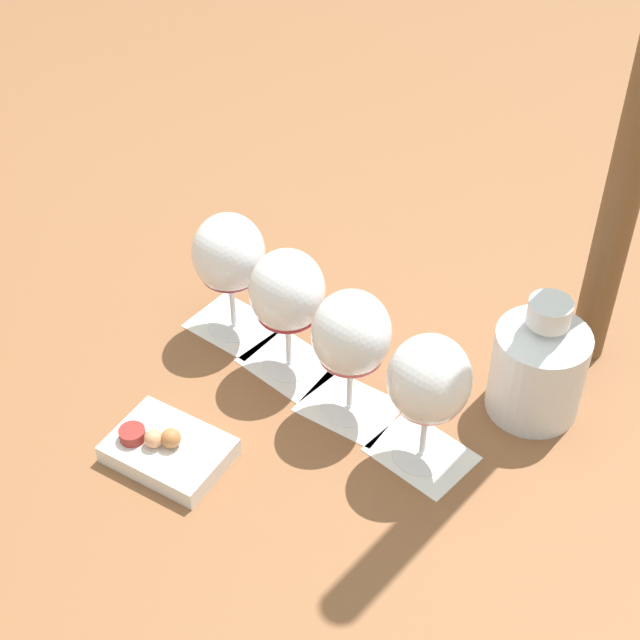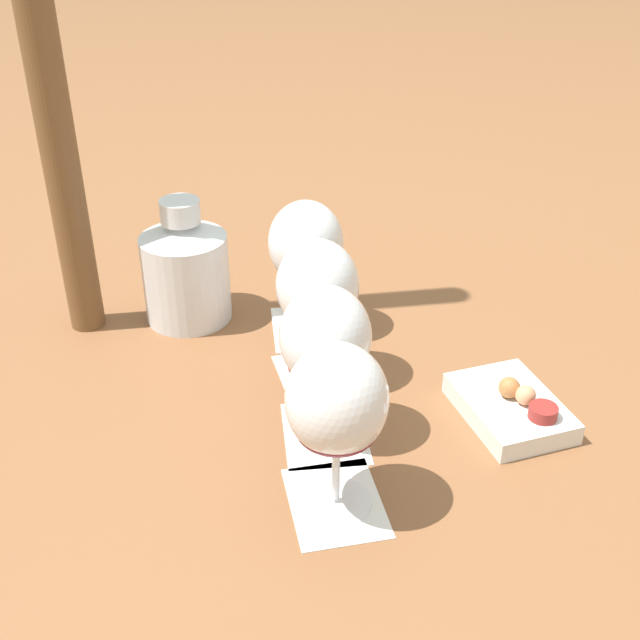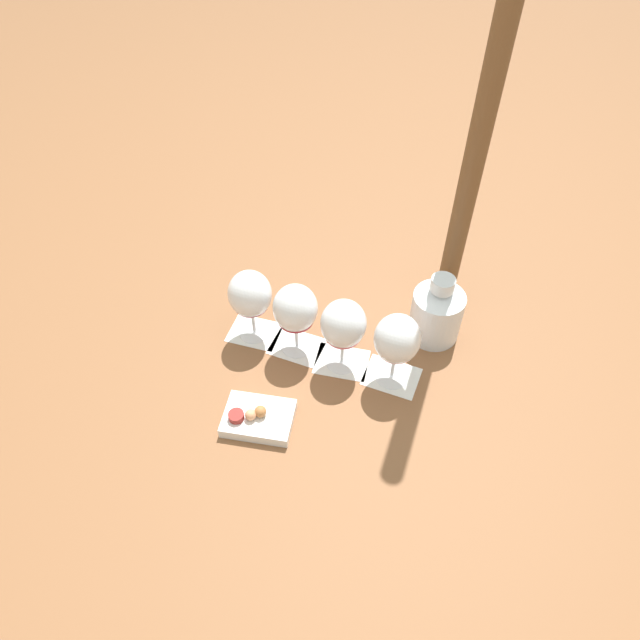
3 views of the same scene
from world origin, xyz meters
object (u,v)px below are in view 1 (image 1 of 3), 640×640
wine_glass_1 (351,338)px  wine_glass_2 (287,295)px  wine_glass_0 (429,384)px  ceramic_vase (539,363)px  snack_dish (167,449)px  wine_glass_3 (229,258)px

wine_glass_1 → wine_glass_2: (0.06, -0.09, 0.00)m
wine_glass_2 → wine_glass_0: bearing=124.0°
ceramic_vase → wine_glass_0: bearing=16.7°
wine_glass_0 → ceramic_vase: bearing=-163.3°
wine_glass_1 → snack_dish: size_ratio=1.06×
snack_dish → wine_glass_3: bearing=-117.6°
wine_glass_1 → wine_glass_0: bearing=125.5°
wine_glass_2 → ceramic_vase: 0.33m
wine_glass_0 → snack_dish: size_ratio=1.06×
wine_glass_2 → ceramic_vase: bearing=153.9°
wine_glass_1 → ceramic_vase: wine_glass_1 is taller
wine_glass_0 → ceramic_vase: size_ratio=1.05×
ceramic_vase → snack_dish: 0.47m
wine_glass_1 → wine_glass_3: same height
wine_glass_2 → wine_glass_3: same height
wine_glass_2 → ceramic_vase: size_ratio=1.05×
wine_glass_2 → wine_glass_1: bearing=122.4°
ceramic_vase → snack_dish: bearing=-1.7°
wine_glass_1 → wine_glass_3: (0.12, -0.19, -0.00)m
wine_glass_0 → snack_dish: 0.33m
wine_glass_3 → ceramic_vase: bearing=146.2°
wine_glass_1 → wine_glass_3: 0.22m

